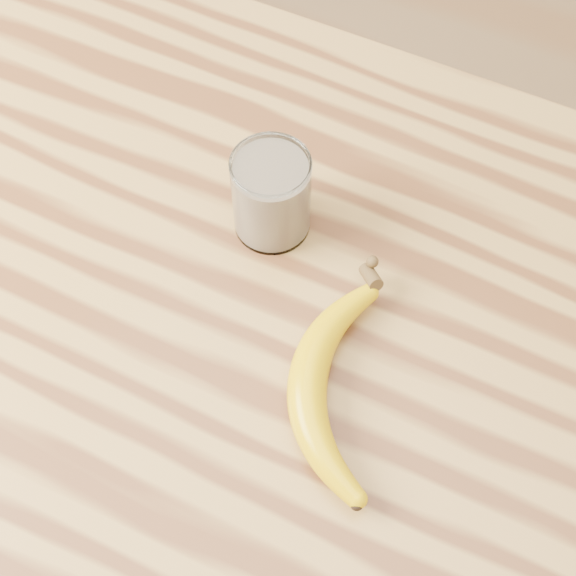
% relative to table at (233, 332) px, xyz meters
% --- Properties ---
extents(table, '(1.20, 0.80, 0.90)m').
position_rel_table_xyz_m(table, '(0.00, 0.00, 0.00)').
color(table, olive).
rests_on(table, ground).
extents(smoothie_glass, '(0.08, 0.08, 0.11)m').
position_rel_table_xyz_m(smoothie_glass, '(0.01, 0.08, 0.18)').
color(smoothie_glass, white).
rests_on(smoothie_glass, table).
extents(banana, '(0.22, 0.34, 0.04)m').
position_rel_table_xyz_m(banana, '(0.13, -0.08, 0.15)').
color(banana, '#CBA001').
rests_on(banana, table).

